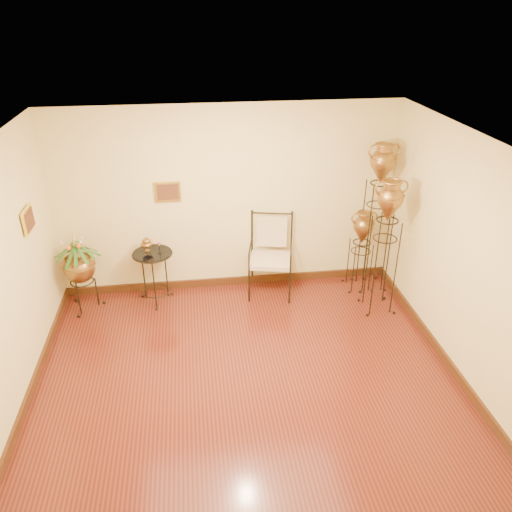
{
  "coord_description": "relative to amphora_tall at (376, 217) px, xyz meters",
  "views": [
    {
      "loc": [
        -0.51,
        -4.3,
        4.07
      ],
      "look_at": [
        0.25,
        1.3,
        1.1
      ],
      "focal_mm": 35.0,
      "sensor_mm": 36.0,
      "label": 1
    }
  ],
  "objects": [
    {
      "name": "ground",
      "position": [
        -2.15,
        -2.15,
        -1.17
      ],
      "size": [
        5.0,
        5.0,
        0.0
      ],
      "primitive_type": "plane",
      "color": "#5F2016",
      "rests_on": "ground"
    },
    {
      "name": "amphora_short",
      "position": [
        -0.18,
        -0.0,
        -0.53
      ],
      "size": [
        0.42,
        0.42,
        1.28
      ],
      "rotation": [
        0.0,
        0.0,
        -0.08
      ],
      "color": "#2C2416",
      "rests_on": "ground"
    },
    {
      "name": "armchair",
      "position": [
        -1.57,
        0.0,
        -0.55
      ],
      "size": [
        0.81,
        0.77,
        1.23
      ],
      "rotation": [
        0.0,
        0.0,
        -0.21
      ],
      "color": "#2C2416",
      "rests_on": "ground"
    },
    {
      "name": "amphora_tall",
      "position": [
        0.0,
        0.0,
        0.0
      ],
      "size": [
        0.53,
        0.53,
        2.29
      ],
      "rotation": [
        0.0,
        0.0,
        0.21
      ],
      "color": "#2C2416",
      "rests_on": "ground"
    },
    {
      "name": "side_table",
      "position": [
        -3.28,
        0.0,
        -0.75
      ],
      "size": [
        0.69,
        0.69,
        1.02
      ],
      "rotation": [
        0.0,
        0.0,
        -0.3
      ],
      "color": "#2C2416",
      "rests_on": "ground"
    },
    {
      "name": "planter_urn",
      "position": [
        -4.3,
        -0.04,
        -0.46
      ],
      "size": [
        0.85,
        0.85,
        1.27
      ],
      "rotation": [
        0.0,
        0.0,
        0.29
      ],
      "color": "#2C2416",
      "rests_on": "ground"
    },
    {
      "name": "amphora_mid",
      "position": [
        -0.09,
        -0.61,
        -0.17
      ],
      "size": [
        0.5,
        0.5,
        1.98
      ],
      "rotation": [
        0.0,
        0.0,
        -0.14
      ],
      "color": "#2C2416",
      "rests_on": "ground"
    },
    {
      "name": "room_shell",
      "position": [
        -2.16,
        -2.14,
        0.56
      ],
      "size": [
        5.02,
        5.02,
        2.81
      ],
      "color": "beige",
      "rests_on": "ground"
    }
  ]
}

